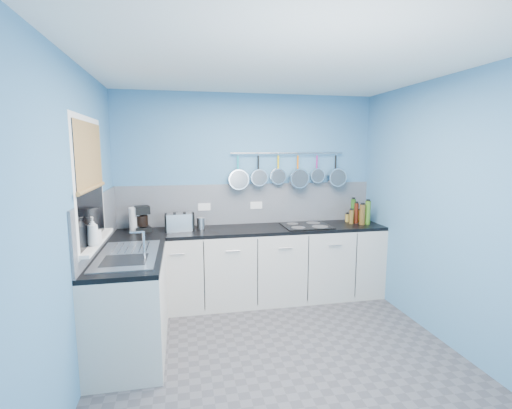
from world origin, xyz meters
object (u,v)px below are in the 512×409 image
object	(u,v)px
soap_bottle_a	(93,231)
coffee_maker	(142,219)
toaster	(180,222)
canister	(201,223)
paper_towel	(135,220)
soap_bottle_b	(95,234)
hob	(306,226)

from	to	relation	value
soap_bottle_a	coffee_maker	xyz separation A→B (m)	(0.27, 1.18, -0.12)
toaster	canister	size ratio (longest dim) A/B	2.32
coffee_maker	soap_bottle_a	bearing A→B (deg)	-118.02
soap_bottle_a	paper_towel	bearing A→B (deg)	81.28
soap_bottle_b	canister	distance (m)	1.46
soap_bottle_a	hob	xyz separation A→B (m)	(2.19, 1.08, -0.26)
coffee_maker	toaster	xyz separation A→B (m)	(0.42, -0.04, -0.05)
toaster	canister	distance (m)	0.25
coffee_maker	canister	distance (m)	0.66
coffee_maker	hob	xyz separation A→B (m)	(1.92, -0.09, -0.14)
coffee_maker	soap_bottle_b	bearing A→B (deg)	-118.71
canister	coffee_maker	bearing A→B (deg)	-179.82
soap_bottle_a	toaster	distance (m)	1.34
soap_bottle_b	hob	distance (m)	2.43
soap_bottle_a	soap_bottle_b	world-z (taller)	soap_bottle_a
soap_bottle_a	toaster	bearing A→B (deg)	59.01
paper_towel	canister	bearing A→B (deg)	-0.50
paper_towel	hob	distance (m)	2.01
paper_towel	toaster	distance (m)	0.50
soap_bottle_a	toaster	xyz separation A→B (m)	(0.68, 1.14, -0.17)
soap_bottle_a	soap_bottle_b	distance (m)	0.07
soap_bottle_a	paper_towel	size ratio (longest dim) A/B	0.86
paper_towel	hob	world-z (taller)	paper_towel
toaster	soap_bottle_a	bearing A→B (deg)	-127.58
soap_bottle_a	soap_bottle_b	bearing A→B (deg)	90.00
paper_towel	canister	world-z (taller)	paper_towel
soap_bottle_a	hob	size ratio (longest dim) A/B	0.43
soap_bottle_a	paper_towel	distance (m)	1.21
toaster	hob	size ratio (longest dim) A/B	0.55
coffee_maker	hob	world-z (taller)	coffee_maker
paper_towel	coffee_maker	xyz separation A→B (m)	(0.09, -0.01, 0.01)
canister	soap_bottle_b	bearing A→B (deg)	-129.61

